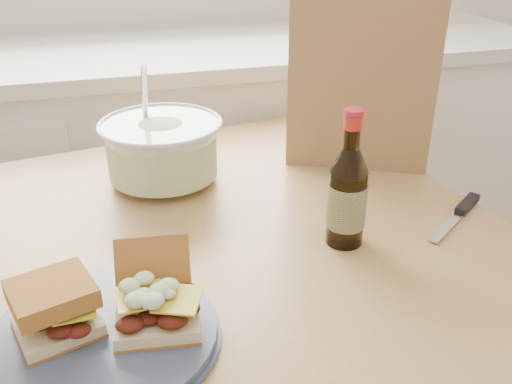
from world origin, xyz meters
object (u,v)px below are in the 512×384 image
object	(u,v)px
plate	(105,336)
beer_bottle	(347,195)
coleslaw_bowl	(162,152)
paper_bag	(362,68)
dining_table	(217,299)

from	to	relation	value
plate	beer_bottle	xyz separation A→B (m)	(0.39, 0.14, 0.08)
coleslaw_bowl	paper_bag	xyz separation A→B (m)	(0.43, 0.03, 0.13)
plate	coleslaw_bowl	size ratio (longest dim) A/B	1.19
coleslaw_bowl	dining_table	bearing A→B (deg)	-78.72
beer_bottle	coleslaw_bowl	bearing A→B (deg)	136.05
plate	coleslaw_bowl	world-z (taller)	coleslaw_bowl
coleslaw_bowl	beer_bottle	bearing A→B (deg)	-50.49
paper_bag	plate	bearing A→B (deg)	-113.76
coleslaw_bowl	beer_bottle	xyz separation A→B (m)	(0.26, -0.31, 0.02)
dining_table	paper_bag	bearing A→B (deg)	26.97
plate	beer_bottle	world-z (taller)	beer_bottle
dining_table	beer_bottle	bearing A→B (deg)	-25.41
plate	coleslaw_bowl	bearing A→B (deg)	73.47
plate	beer_bottle	distance (m)	0.42
plate	dining_table	bearing A→B (deg)	47.22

